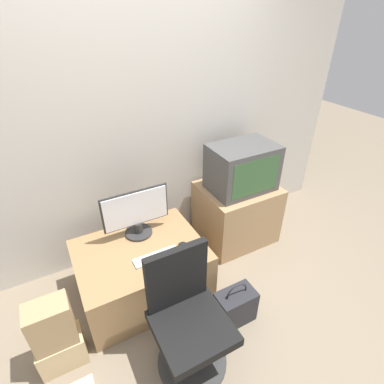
% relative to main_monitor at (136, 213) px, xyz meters
% --- Properties ---
extents(ground_plane, '(12.00, 12.00, 0.00)m').
position_rel_main_monitor_xyz_m(ground_plane, '(0.20, -0.93, -0.68)').
color(ground_plane, '#7F705B').
extents(wall_back, '(4.40, 0.05, 2.60)m').
position_rel_main_monitor_xyz_m(wall_back, '(0.20, 0.40, 0.62)').
color(wall_back, beige).
rests_on(wall_back, ground_plane).
extents(desk, '(1.01, 0.77, 0.47)m').
position_rel_main_monitor_xyz_m(desk, '(-0.06, -0.19, -0.45)').
color(desk, '#937047').
rests_on(desk, ground_plane).
extents(side_stand, '(0.73, 0.61, 0.62)m').
position_rel_main_monitor_xyz_m(side_stand, '(1.05, 0.03, -0.38)').
color(side_stand, '#A37F56').
rests_on(side_stand, ground_plane).
extents(main_monitor, '(0.56, 0.23, 0.42)m').
position_rel_main_monitor_xyz_m(main_monitor, '(0.00, 0.00, 0.00)').
color(main_monitor, '#2D2D2D').
rests_on(main_monitor, desk).
extents(keyboard, '(0.36, 0.10, 0.01)m').
position_rel_main_monitor_xyz_m(keyboard, '(0.02, -0.34, -0.21)').
color(keyboard, silver).
rests_on(keyboard, desk).
extents(mouse, '(0.07, 0.04, 0.03)m').
position_rel_main_monitor_xyz_m(mouse, '(0.26, -0.31, -0.20)').
color(mouse, black).
rests_on(mouse, desk).
extents(crt_tv, '(0.60, 0.42, 0.44)m').
position_rel_main_monitor_xyz_m(crt_tv, '(1.05, 0.00, 0.15)').
color(crt_tv, '#474747').
rests_on(crt_tv, side_stand).
extents(office_chair, '(0.48, 0.48, 0.89)m').
position_rel_main_monitor_xyz_m(office_chair, '(0.01, -0.89, -0.30)').
color(office_chair, '#333333').
rests_on(office_chair, ground_plane).
extents(cardboard_box_lower, '(0.30, 0.20, 0.24)m').
position_rel_main_monitor_xyz_m(cardboard_box_lower, '(-0.77, -0.52, -0.56)').
color(cardboard_box_lower, '#D1B27F').
rests_on(cardboard_box_lower, ground_plane).
extents(cardboard_box_upper, '(0.26, 0.18, 0.34)m').
position_rel_main_monitor_xyz_m(cardboard_box_upper, '(-0.77, -0.52, -0.27)').
color(cardboard_box_upper, '#A3845B').
rests_on(cardboard_box_upper, cardboard_box_lower).
extents(handbag, '(0.30, 0.18, 0.39)m').
position_rel_main_monitor_xyz_m(handbag, '(0.47, -0.80, -0.54)').
color(handbag, '#232328').
rests_on(handbag, ground_plane).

